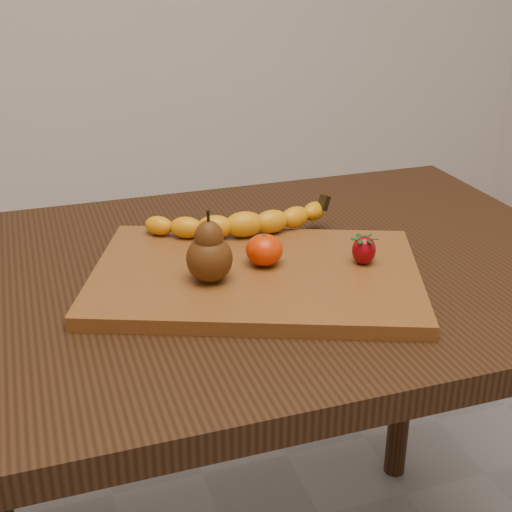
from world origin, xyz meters
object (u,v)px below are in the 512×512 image
object	(u,v)px
table	(262,322)
pear	(209,246)
cutting_board	(256,276)
mandarin	(264,250)

from	to	relation	value
table	pear	xyz separation A→B (m)	(-0.10, -0.06, 0.17)
cutting_board	mandarin	xyz separation A→B (m)	(0.02, 0.01, 0.03)
table	pear	world-z (taller)	pear
pear	mandarin	xyz separation A→B (m)	(0.09, 0.02, -0.03)
cutting_board	pear	size ratio (longest dim) A/B	4.63
cutting_board	table	bearing A→B (deg)	84.28
cutting_board	pear	world-z (taller)	pear
cutting_board	mandarin	distance (m)	0.04
table	cutting_board	bearing A→B (deg)	-117.26
table	pear	size ratio (longest dim) A/B	10.28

